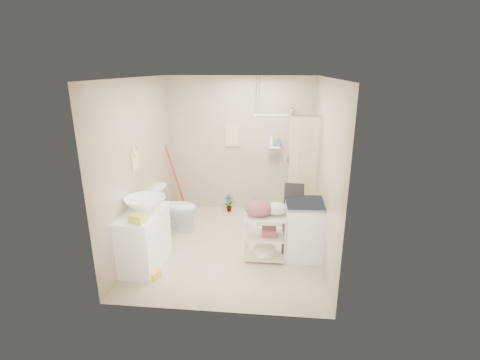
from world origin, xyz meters
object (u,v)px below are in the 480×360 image
object	(u,v)px
vanity	(144,239)
laundry_rack	(265,233)
toilet	(175,208)
washing_machine	(304,229)

from	to	relation	value
vanity	laundry_rack	size ratio (longest dim) A/B	1.10
vanity	toilet	size ratio (longest dim) A/B	1.17
vanity	laundry_rack	xyz separation A→B (m)	(1.72, 0.33, 0.01)
washing_machine	vanity	bearing A→B (deg)	-170.74
vanity	washing_machine	size ratio (longest dim) A/B	1.08
vanity	toilet	xyz separation A→B (m)	(0.12, 1.19, -0.01)
washing_machine	laundry_rack	bearing A→B (deg)	-166.31
toilet	laundry_rack	xyz separation A→B (m)	(1.60, -0.86, 0.03)
washing_machine	laundry_rack	xyz separation A→B (m)	(-0.58, -0.17, -0.01)
vanity	laundry_rack	bearing A→B (deg)	13.45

